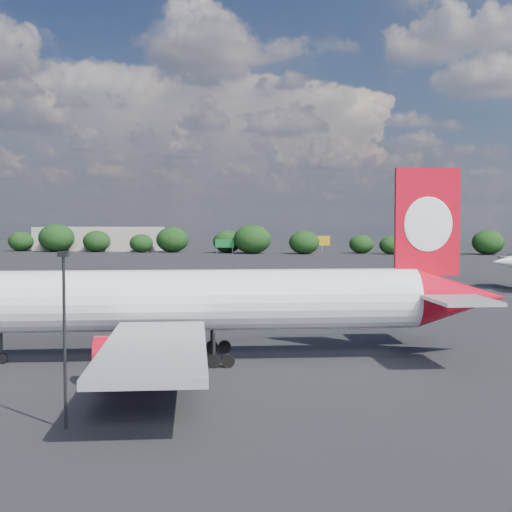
# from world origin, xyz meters

# --- Properties ---
(ground) EXTENTS (500.00, 500.00, 0.00)m
(ground) POSITION_xyz_m (0.00, 60.00, 0.00)
(ground) COLOR black
(ground) RESTS_ON ground
(qantas_airliner) EXTENTS (45.13, 43.17, 14.84)m
(qantas_airliner) POSITION_xyz_m (12.56, 10.60, 4.52)
(qantas_airliner) COLOR white
(qantas_airliner) RESTS_ON ground
(apron_lamp_post) EXTENTS (0.55, 0.30, 9.23)m
(apron_lamp_post) POSITION_xyz_m (8.98, -8.09, 5.25)
(apron_lamp_post) COLOR black
(apron_lamp_post) RESTS_ON ground
(terminal_building) EXTENTS (42.00, 16.00, 8.00)m
(terminal_building) POSITION_xyz_m (-65.00, 192.00, 4.00)
(terminal_building) COLOR #A2988C
(terminal_building) RESTS_ON ground
(highway_sign) EXTENTS (6.00, 0.30, 4.50)m
(highway_sign) POSITION_xyz_m (-18.00, 176.00, 3.13)
(highway_sign) COLOR #14642B
(highway_sign) RESTS_ON ground
(billboard_yellow) EXTENTS (5.00, 0.30, 5.50)m
(billboard_yellow) POSITION_xyz_m (12.00, 182.00, 3.87)
(billboard_yellow) COLOR orange
(billboard_yellow) RESTS_ON ground
(horizon_treeline) EXTENTS (203.49, 15.46, 9.21)m
(horizon_treeline) POSITION_xyz_m (1.97, 179.69, 3.84)
(horizon_treeline) COLOR black
(horizon_treeline) RESTS_ON ground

